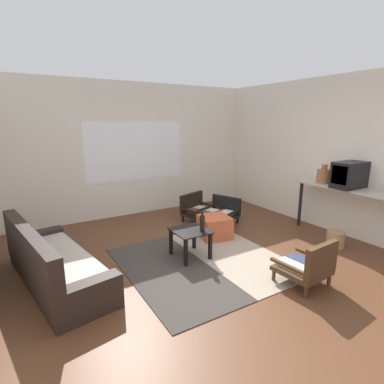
# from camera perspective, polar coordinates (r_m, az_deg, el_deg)

# --- Properties ---
(ground_plane) EXTENTS (7.80, 7.80, 0.00)m
(ground_plane) POSITION_cam_1_polar(r_m,az_deg,el_deg) (4.10, 5.62, -14.78)
(ground_plane) COLOR #56331E
(far_wall_with_window) EXTENTS (5.60, 0.13, 2.70)m
(far_wall_with_window) POSITION_cam_1_polar(r_m,az_deg,el_deg) (6.36, -10.92, 7.89)
(far_wall_with_window) COLOR silver
(far_wall_with_window) RESTS_ON ground
(side_wall_right) EXTENTS (0.12, 6.60, 2.70)m
(side_wall_right) POSITION_cam_1_polar(r_m,az_deg,el_deg) (5.83, 25.67, 6.35)
(side_wall_right) COLOR silver
(side_wall_right) RESTS_ON ground
(area_rug) EXTENTS (2.13, 2.20, 0.01)m
(area_rug) POSITION_cam_1_polar(r_m,az_deg,el_deg) (4.31, 2.20, -13.19)
(area_rug) COLOR #38332D
(area_rug) RESTS_ON ground
(couch) EXTENTS (1.04, 2.09, 0.75)m
(couch) POSITION_cam_1_polar(r_m,az_deg,el_deg) (4.07, -25.20, -12.67)
(couch) COLOR black
(couch) RESTS_ON ground
(coffee_table) EXTENTS (0.48, 0.52, 0.42)m
(coffee_table) POSITION_cam_1_polar(r_m,az_deg,el_deg) (4.33, -0.35, -8.46)
(coffee_table) COLOR black
(coffee_table) RESTS_ON ground
(armchair_by_window) EXTENTS (0.79, 0.76, 0.53)m
(armchair_by_window) POSITION_cam_1_polar(r_m,az_deg,el_deg) (5.91, 1.27, -3.27)
(armchair_by_window) COLOR black
(armchair_by_window) RESTS_ON ground
(armchair_striped_foreground) EXTENTS (0.58, 0.57, 0.59)m
(armchair_striped_foreground) POSITION_cam_1_polar(r_m,az_deg,el_deg) (3.89, 21.34, -12.99)
(armchair_striped_foreground) COLOR #472D19
(armchair_striped_foreground) RESTS_ON ground
(armchair_corner) EXTENTS (0.80, 0.80, 0.49)m
(armchair_corner) POSITION_cam_1_polar(r_m,az_deg,el_deg) (5.82, 5.54, -3.80)
(armchair_corner) COLOR black
(armchair_corner) RESTS_ON ground
(ottoman_orange) EXTENTS (0.56, 0.56, 0.38)m
(ottoman_orange) POSITION_cam_1_polar(r_m,az_deg,el_deg) (5.08, 4.32, -6.73)
(ottoman_orange) COLOR #BC5633
(ottoman_orange) RESTS_ON ground
(console_shelf) EXTENTS (0.38, 1.78, 0.90)m
(console_shelf) POSITION_cam_1_polar(r_m,az_deg,el_deg) (5.40, 27.15, -0.22)
(console_shelf) COLOR #B2AD9E
(console_shelf) RESTS_ON ground
(crt_television) EXTENTS (0.55, 0.33, 0.41)m
(crt_television) POSITION_cam_1_polar(r_m,az_deg,el_deg) (5.32, 27.93, 2.93)
(crt_television) COLOR black
(crt_television) RESTS_ON console_shelf
(clay_vase) EXTENTS (0.23, 0.23, 0.31)m
(clay_vase) POSITION_cam_1_polar(r_m,az_deg,el_deg) (5.57, 23.91, 2.88)
(clay_vase) COLOR #935B38
(clay_vase) RESTS_ON console_shelf
(glass_bottle) EXTENTS (0.07, 0.07, 0.29)m
(glass_bottle) POSITION_cam_1_polar(r_m,az_deg,el_deg) (4.22, 1.98, -5.90)
(glass_bottle) COLOR black
(glass_bottle) RESTS_ON coffee_table
(wicker_basket) EXTENTS (0.26, 0.26, 0.26)m
(wicker_basket) POSITION_cam_1_polar(r_m,az_deg,el_deg) (5.22, 25.75, -8.18)
(wicker_basket) COLOR #9E7A4C
(wicker_basket) RESTS_ON ground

